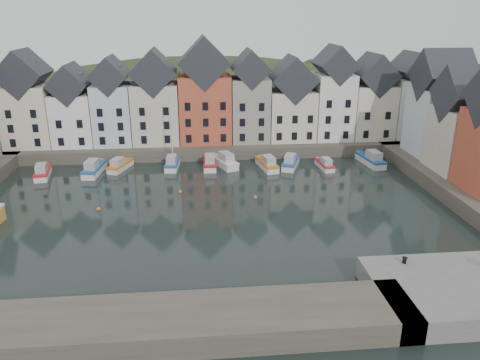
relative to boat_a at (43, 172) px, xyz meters
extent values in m
plane|color=black|center=(24.69, -16.58, -0.71)|extent=(260.00, 260.00, 0.00)
cube|color=#433F33|center=(24.69, 13.42, 0.29)|extent=(90.00, 16.00, 2.00)
cube|color=#60605E|center=(46.69, -36.58, 0.29)|extent=(18.00, 10.00, 2.00)
cube|color=#433F33|center=(14.69, -38.58, 0.29)|extent=(50.00, 6.00, 2.00)
ellipsoid|color=#1F3118|center=(24.69, 39.42, -18.71)|extent=(153.60, 70.40, 64.00)
sphere|color=black|center=(10.75, 34.36, 7.99)|extent=(5.77, 5.77, 5.77)
sphere|color=black|center=(49.55, 44.17, 7.41)|extent=(5.27, 5.27, 5.27)
sphere|color=black|center=(56.50, 37.62, 7.17)|extent=(5.07, 5.07, 5.07)
sphere|color=black|center=(38.96, 38.62, 7.11)|extent=(5.01, 5.01, 5.01)
sphere|color=black|center=(-12.98, 40.03, 5.87)|extent=(3.94, 3.94, 3.94)
sphere|color=black|center=(53.01, 43.67, 7.34)|extent=(5.21, 5.21, 5.21)
sphere|color=black|center=(26.67, 42.07, 7.62)|extent=(5.45, 5.45, 5.45)
sphere|color=black|center=(62.49, 31.74, 6.50)|extent=(4.49, 4.49, 4.49)
cube|color=beige|center=(-4.48, 11.42, 6.33)|extent=(7.67, 8.00, 10.07)
cube|color=black|center=(-4.48, 11.42, 13.26)|extent=(7.67, 8.16, 7.67)
cube|color=white|center=(2.78, 11.42, 5.60)|extent=(6.56, 8.00, 8.61)
cube|color=black|center=(2.78, 11.42, 11.53)|extent=(6.56, 8.16, 6.56)
cube|color=silver|center=(9.32, 11.42, 6.30)|extent=(6.20, 8.00, 10.02)
cube|color=black|center=(9.32, 11.42, 12.84)|extent=(6.20, 8.16, 6.20)
cube|color=beige|center=(16.42, 11.42, 6.33)|extent=(7.70, 8.00, 10.08)
cube|color=black|center=(16.42, 11.42, 13.28)|extent=(7.70, 8.16, 7.70)
cube|color=#B74D34|center=(24.76, 11.42, 6.93)|extent=(8.69, 8.00, 11.28)
cube|color=black|center=(24.76, 11.42, 14.72)|extent=(8.69, 8.16, 8.69)
cube|color=gray|center=(32.46, 11.42, 6.68)|extent=(6.43, 8.00, 10.78)
cube|color=black|center=(32.46, 11.42, 13.66)|extent=(6.43, 8.16, 6.43)
cube|color=beige|center=(39.76, 11.42, 5.57)|extent=(7.88, 8.00, 8.56)
cube|color=black|center=(39.76, 11.42, 11.80)|extent=(7.88, 8.16, 7.88)
cube|color=silver|center=(47.10, 11.42, 6.93)|extent=(6.50, 8.00, 11.27)
cube|color=black|center=(47.10, 11.42, 14.17)|extent=(6.50, 8.16, 6.50)
cube|color=beige|center=(54.12, 11.42, 5.95)|extent=(7.23, 8.00, 9.32)
cube|color=black|center=(54.12, 11.42, 12.40)|extent=(7.23, 8.16, 7.23)
cube|color=white|center=(60.97, 11.42, 6.45)|extent=(6.18, 8.00, 10.32)
cube|color=black|center=(60.97, 11.42, 13.14)|extent=(6.18, 8.16, 6.18)
cube|color=silver|center=(60.69, -0.31, 6.48)|extent=(7.47, 8.00, 10.38)
cube|color=black|center=(60.69, -0.31, 13.65)|extent=(7.62, 8.00, 8.00)
cube|color=beige|center=(60.69, -8.32, 5.73)|extent=(8.14, 8.00, 8.89)
cube|color=black|center=(60.69, -8.32, 12.16)|extent=(8.30, 8.00, 8.00)
sphere|color=orange|center=(20.69, -8.58, -0.56)|extent=(0.50, 0.50, 0.50)
sphere|color=orange|center=(30.69, -11.58, -0.56)|extent=(0.50, 0.50, 0.50)
sphere|color=orange|center=(10.69, -13.58, -0.56)|extent=(0.50, 0.50, 0.50)
cube|color=silver|center=(-0.03, 0.19, -0.35)|extent=(2.74, 6.29, 1.11)
cube|color=red|center=(-0.03, 0.19, 0.25)|extent=(2.86, 6.42, 0.25)
cube|color=#9FA3A7|center=(0.11, -0.71, 0.86)|extent=(1.78, 2.62, 1.22)
cube|color=silver|center=(7.40, 0.92, -0.32)|extent=(2.68, 6.89, 1.23)
cube|color=#205197|center=(7.40, 0.92, 0.35)|extent=(2.80, 7.03, 0.28)
cube|color=#9FA3A7|center=(7.30, -0.08, 1.03)|extent=(1.83, 2.83, 1.34)
cube|color=silver|center=(11.10, 2.48, -0.37)|extent=(3.54, 5.97, 1.05)
cube|color=orange|center=(11.10, 2.48, 0.20)|extent=(3.67, 6.11, 0.24)
cube|color=#9FA3A7|center=(10.82, 1.68, 0.77)|extent=(2.03, 2.61, 1.14)
cube|color=silver|center=(19.23, 2.69, -0.35)|extent=(2.36, 6.26, 1.12)
cube|color=#205197|center=(19.23, 2.69, 0.26)|extent=(2.47, 6.39, 0.26)
cube|color=#9FA3A7|center=(19.15, 1.77, 0.87)|extent=(1.63, 2.56, 1.23)
cylinder|color=silver|center=(19.28, 3.30, 5.42)|extent=(0.14, 0.14, 11.24)
cube|color=silver|center=(25.16, 2.33, -0.34)|extent=(2.13, 6.45, 1.17)
cube|color=red|center=(25.16, 2.33, 0.30)|extent=(2.25, 6.59, 0.27)
cube|color=#9FA3A7|center=(25.13, 1.37, 0.94)|extent=(1.58, 2.61, 1.28)
cube|color=silver|center=(27.32, 2.76, -0.31)|extent=(4.56, 7.06, 1.25)
cube|color=silver|center=(27.32, 2.76, 0.37)|extent=(4.72, 7.23, 0.28)
cube|color=#9FA3A7|center=(27.73, 1.82, 1.05)|extent=(2.54, 3.13, 1.36)
cube|color=silver|center=(34.09, 0.83, -0.34)|extent=(3.00, 6.55, 1.16)
cube|color=orange|center=(34.09, 0.83, 0.29)|extent=(3.13, 6.69, 0.26)
cube|color=#9FA3A7|center=(34.26, -0.10, 0.92)|extent=(1.90, 2.75, 1.26)
cube|color=silver|center=(38.01, 1.31, -0.34)|extent=(3.98, 6.58, 1.16)
cube|color=#205197|center=(38.01, 1.31, 0.29)|extent=(4.12, 6.74, 0.26)
cube|color=#9FA3A7|center=(37.68, 0.42, 0.92)|extent=(2.26, 2.88, 1.26)
cube|color=silver|center=(43.21, 0.05, -0.40)|extent=(1.96, 5.34, 0.96)
cube|color=red|center=(43.21, 0.05, 0.12)|extent=(2.06, 5.45, 0.22)
cube|color=#9FA3A7|center=(43.27, -0.73, 0.64)|extent=(1.38, 2.18, 1.05)
cube|color=silver|center=(51.16, 1.34, -0.31)|extent=(2.93, 7.11, 1.26)
cube|color=#205197|center=(51.16, 1.34, 0.38)|extent=(3.07, 7.26, 0.29)
cube|color=#9FA3A7|center=(51.29, 0.32, 1.07)|extent=(1.95, 2.94, 1.38)
cylinder|color=black|center=(41.54, -33.08, 1.54)|extent=(0.36, 0.36, 0.50)
cylinder|color=black|center=(41.54, -33.08, 1.81)|extent=(0.48, 0.48, 0.08)
camera|label=1|loc=(23.19, -68.71, 22.81)|focal=35.00mm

